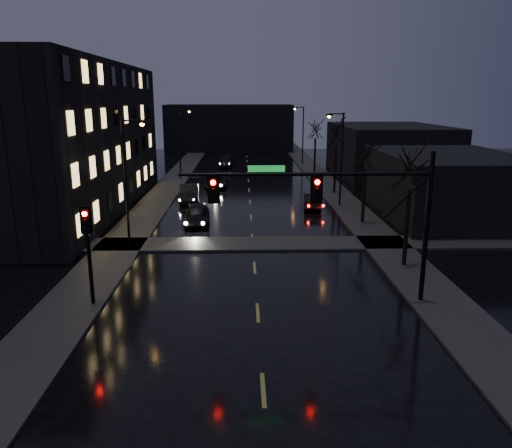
{
  "coord_description": "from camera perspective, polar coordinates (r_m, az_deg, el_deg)",
  "views": [
    {
      "loc": [
        -0.61,
        -12.37,
        9.23
      ],
      "look_at": [
        0.01,
        11.32,
        3.2
      ],
      "focal_mm": 35.0,
      "sensor_mm": 36.0,
      "label": 1
    }
  ],
  "objects": [
    {
      "name": "oncoming_car_a",
      "position": [
        37.37,
        -6.76,
        1.1
      ],
      "size": [
        2.11,
        4.66,
        1.55
      ],
      "primitive_type": "imported",
      "rotation": [
        0.0,
        0.0,
        0.06
      ],
      "color": "black",
      "rests_on": "ground"
    },
    {
      "name": "signal_pole_left",
      "position": [
        23.3,
        -18.65,
        -1.98
      ],
      "size": [
        0.35,
        0.41,
        4.53
      ],
      "color": "black",
      "rests_on": "ground"
    },
    {
      "name": "commercial_right_far",
      "position": [
        63.2,
        14.84,
        8.15
      ],
      "size": [
        12.0,
        18.0,
        6.0
      ],
      "primitive_type": "cube",
      "color": "black",
      "rests_on": "ground"
    },
    {
      "name": "tree_near",
      "position": [
        28.03,
        17.41,
        7.46
      ],
      "size": [
        3.52,
        3.52,
        8.08
      ],
      "color": "black",
      "rests_on": "ground"
    },
    {
      "name": "signal_mast",
      "position": [
        22.26,
        10.09,
        2.75
      ],
      "size": [
        11.11,
        0.41,
        7.0
      ],
      "color": "black",
      "rests_on": "ground"
    },
    {
      "name": "tree_far",
      "position": [
        63.1,
        6.85,
        11.3
      ],
      "size": [
        3.43,
        3.43,
        7.88
      ],
      "color": "black",
      "rests_on": "ground"
    },
    {
      "name": "apartment_block",
      "position": [
        45.37,
        -22.29,
        9.15
      ],
      "size": [
        12.0,
        30.0,
        12.0
      ],
      "primitive_type": "cube",
      "color": "black",
      "rests_on": "ground"
    },
    {
      "name": "sidewalk_cross",
      "position": [
        32.21,
        -0.35,
        -2.27
      ],
      "size": [
        40.0,
        3.0,
        0.12
      ],
      "primitive_type": "cube",
      "color": "#2D2D2B",
      "rests_on": "ground"
    },
    {
      "name": "tree_mid_a",
      "position": [
        37.63,
        12.51,
        8.75
      ],
      "size": [
        3.3,
        3.3,
        7.58
      ],
      "color": "black",
      "rests_on": "ground"
    },
    {
      "name": "sidewalk_right",
      "position": [
        49.11,
        9.24,
        3.33
      ],
      "size": [
        3.0,
        140.0,
        0.12
      ],
      "primitive_type": "cube",
      "color": "#2D2D2B",
      "rests_on": "ground"
    },
    {
      "name": "oncoming_car_c",
      "position": [
        52.48,
        -4.59,
        4.81
      ],
      "size": [
        2.22,
        4.67,
        1.29
      ],
      "primitive_type": "imported",
      "rotation": [
        0.0,
        0.0,
        0.02
      ],
      "color": "black",
      "rests_on": "ground"
    },
    {
      "name": "streetlight_l_near",
      "position": [
        31.48,
        -14.35,
        5.69
      ],
      "size": [
        1.53,
        0.28,
        8.0
      ],
      "color": "black",
      "rests_on": "ground"
    },
    {
      "name": "streetlight_r_mid",
      "position": [
        43.39,
        9.49,
        8.19
      ],
      "size": [
        1.53,
        0.28,
        8.0
      ],
      "color": "black",
      "rests_on": "ground"
    },
    {
      "name": "oncoming_car_b",
      "position": [
        45.59,
        -7.63,
        3.47
      ],
      "size": [
        1.97,
        4.85,
        1.56
      ],
      "primitive_type": "imported",
      "rotation": [
        0.0,
        0.0,
        0.07
      ],
      "color": "black",
      "rests_on": "ground"
    },
    {
      "name": "oncoming_car_d",
      "position": [
        68.88,
        -3.55,
        7.18
      ],
      "size": [
        2.19,
        5.23,
        1.51
      ],
      "primitive_type": "imported",
      "rotation": [
        0.0,
        0.0,
        0.01
      ],
      "color": "black",
      "rests_on": "ground"
    },
    {
      "name": "ground",
      "position": [
        15.45,
        1.15,
        -22.42
      ],
      "size": [
        160.0,
        160.0,
        0.0
      ],
      "primitive_type": "plane",
      "color": "black",
      "rests_on": "ground"
    },
    {
      "name": "commercial_right_near",
      "position": [
        42.16,
        21.05,
        4.13
      ],
      "size": [
        10.0,
        14.0,
        5.0
      ],
      "primitive_type": "cube",
      "color": "black",
      "rests_on": "ground"
    },
    {
      "name": "lead_car",
      "position": [
        42.82,
        6.46,
        2.65
      ],
      "size": [
        1.82,
        4.2,
        1.34
      ],
      "primitive_type": "imported",
      "rotation": [
        0.0,
        0.0,
        3.04
      ],
      "color": "black",
      "rests_on": "ground"
    },
    {
      "name": "far_block",
      "position": [
        90.56,
        -3.06,
        10.95
      ],
      "size": [
        22.0,
        10.0,
        8.0
      ],
      "primitive_type": "cube",
      "color": "black",
      "rests_on": "ground"
    },
    {
      "name": "sidewalk_left",
      "position": [
        48.89,
        -10.77,
        3.21
      ],
      "size": [
        3.0,
        140.0,
        0.12
      ],
      "primitive_type": "cube",
      "color": "#2D2D2B",
      "rests_on": "ground"
    },
    {
      "name": "streetlight_r_far",
      "position": [
        70.99,
        5.22,
        10.62
      ],
      "size": [
        1.53,
        0.28,
        8.0
      ],
      "color": "black",
      "rests_on": "ground"
    },
    {
      "name": "streetlight_l_far",
      "position": [
        57.97,
        -8.53,
        9.71
      ],
      "size": [
        1.53,
        0.28,
        8.0
      ],
      "color": "black",
      "rests_on": "ground"
    },
    {
      "name": "tree_mid_b",
      "position": [
        49.28,
        9.21,
        11.05
      ],
      "size": [
        3.74,
        3.74,
        8.59
      ],
      "color": "black",
      "rests_on": "ground"
    }
  ]
}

